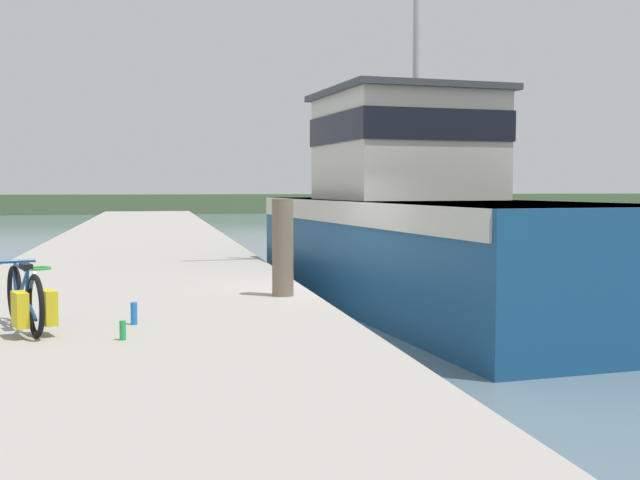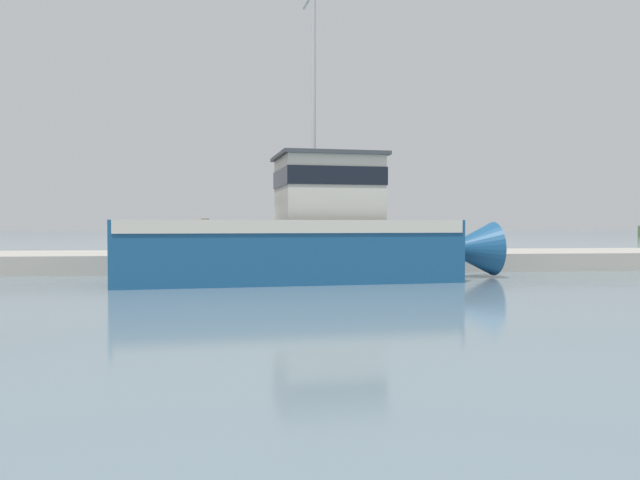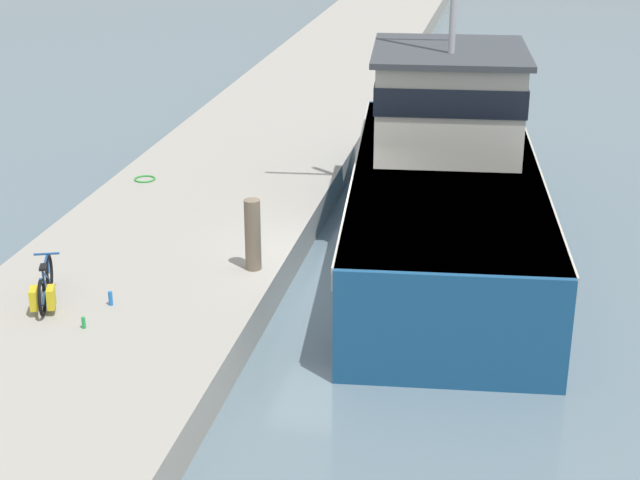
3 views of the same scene
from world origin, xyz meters
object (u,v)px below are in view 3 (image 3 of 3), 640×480
(fishing_boat_main, at_px, (445,180))
(bicycle_touring, at_px, (45,288))
(water_bottle_by_bike, at_px, (84,323))
(mooring_post, at_px, (253,235))
(water_bottle_on_curb, at_px, (111,298))

(fishing_boat_main, bearing_deg, bicycle_touring, -143.70)
(fishing_boat_main, xyz_separation_m, water_bottle_by_bike, (-5.33, -6.41, -0.73))
(mooring_post, bearing_deg, bicycle_touring, -143.99)
(bicycle_touring, bearing_deg, mooring_post, 16.28)
(bicycle_touring, height_order, water_bottle_on_curb, bicycle_touring)
(mooring_post, height_order, water_bottle_on_curb, mooring_post)
(mooring_post, relative_size, water_bottle_by_bike, 6.94)
(fishing_boat_main, xyz_separation_m, bicycle_touring, (-6.32, -5.74, -0.50))
(mooring_post, distance_m, water_bottle_on_curb, 2.88)
(mooring_post, bearing_deg, water_bottle_by_bike, -125.68)
(mooring_post, xyz_separation_m, water_bottle_by_bike, (-2.09, -2.91, -0.58))
(fishing_boat_main, height_order, mooring_post, fishing_boat_main)
(bicycle_touring, xyz_separation_m, water_bottle_by_bike, (0.99, -0.67, -0.23))
(mooring_post, xyz_separation_m, water_bottle_on_curb, (-2.00, -2.00, -0.56))
(fishing_boat_main, distance_m, water_bottle_on_curb, 7.63)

